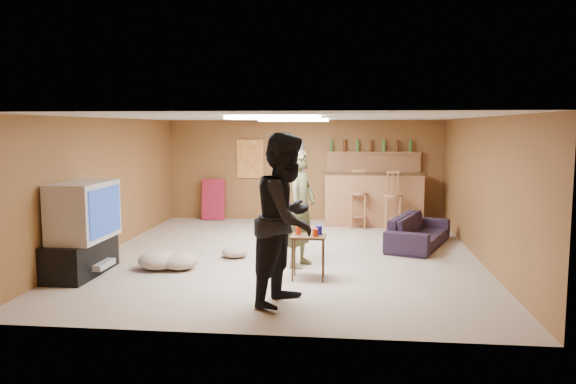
# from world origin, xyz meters

# --- Properties ---
(ground) EXTENTS (7.00, 7.00, 0.00)m
(ground) POSITION_xyz_m (0.00, 0.00, 0.00)
(ground) COLOR tan
(ground) RESTS_ON ground
(ceiling) EXTENTS (6.00, 7.00, 0.02)m
(ceiling) POSITION_xyz_m (0.00, 0.00, 2.20)
(ceiling) COLOR silver
(ceiling) RESTS_ON ground
(wall_back) EXTENTS (6.00, 0.02, 2.20)m
(wall_back) POSITION_xyz_m (0.00, 3.50, 1.10)
(wall_back) COLOR brown
(wall_back) RESTS_ON ground
(wall_front) EXTENTS (6.00, 0.02, 2.20)m
(wall_front) POSITION_xyz_m (0.00, -3.50, 1.10)
(wall_front) COLOR brown
(wall_front) RESTS_ON ground
(wall_left) EXTENTS (0.02, 7.00, 2.20)m
(wall_left) POSITION_xyz_m (-3.00, 0.00, 1.10)
(wall_left) COLOR brown
(wall_left) RESTS_ON ground
(wall_right) EXTENTS (0.02, 7.00, 2.20)m
(wall_right) POSITION_xyz_m (3.00, 0.00, 1.10)
(wall_right) COLOR brown
(wall_right) RESTS_ON ground
(tv_stand) EXTENTS (0.55, 1.30, 0.50)m
(tv_stand) POSITION_xyz_m (-2.72, -1.50, 0.25)
(tv_stand) COLOR black
(tv_stand) RESTS_ON ground
(dvd_box) EXTENTS (0.35, 0.50, 0.08)m
(dvd_box) POSITION_xyz_m (-2.50, -1.50, 0.15)
(dvd_box) COLOR #B2B2B7
(dvd_box) RESTS_ON tv_stand
(tv_body) EXTENTS (0.60, 1.10, 0.80)m
(tv_body) POSITION_xyz_m (-2.65, -1.50, 0.90)
(tv_body) COLOR #B2B2B7
(tv_body) RESTS_ON tv_stand
(tv_screen) EXTENTS (0.02, 0.95, 0.65)m
(tv_screen) POSITION_xyz_m (-2.34, -1.50, 0.90)
(tv_screen) COLOR navy
(tv_screen) RESTS_ON tv_body
(bar_counter) EXTENTS (2.00, 0.60, 1.10)m
(bar_counter) POSITION_xyz_m (1.50, 2.95, 0.55)
(bar_counter) COLOR brown
(bar_counter) RESTS_ON ground
(bar_lip) EXTENTS (2.10, 0.12, 0.05)m
(bar_lip) POSITION_xyz_m (1.50, 2.70, 1.10)
(bar_lip) COLOR #382312
(bar_lip) RESTS_ON bar_counter
(bar_shelf) EXTENTS (2.00, 0.18, 0.05)m
(bar_shelf) POSITION_xyz_m (1.50, 3.40, 1.50)
(bar_shelf) COLOR brown
(bar_shelf) RESTS_ON bar_backing
(bar_backing) EXTENTS (2.00, 0.14, 0.60)m
(bar_backing) POSITION_xyz_m (1.50, 3.42, 1.20)
(bar_backing) COLOR brown
(bar_backing) RESTS_ON bar_counter
(poster_left) EXTENTS (0.60, 0.03, 0.85)m
(poster_left) POSITION_xyz_m (-1.20, 3.46, 1.35)
(poster_left) COLOR #BF3F26
(poster_left) RESTS_ON wall_back
(poster_right) EXTENTS (0.55, 0.03, 0.80)m
(poster_right) POSITION_xyz_m (-0.30, 3.46, 1.35)
(poster_right) COLOR #334C99
(poster_right) RESTS_ON wall_back
(folding_chair_stack) EXTENTS (0.50, 0.26, 0.91)m
(folding_chair_stack) POSITION_xyz_m (-2.00, 3.30, 0.45)
(folding_chair_stack) COLOR maroon
(folding_chair_stack) RESTS_ON ground
(ceiling_panel_front) EXTENTS (1.20, 0.60, 0.04)m
(ceiling_panel_front) POSITION_xyz_m (0.00, -1.50, 2.17)
(ceiling_panel_front) COLOR white
(ceiling_panel_front) RESTS_ON ceiling
(ceiling_panel_back) EXTENTS (1.20, 0.60, 0.04)m
(ceiling_panel_back) POSITION_xyz_m (0.00, 1.20, 2.17)
(ceiling_panel_back) COLOR white
(ceiling_panel_back) RESTS_ON ceiling
(person_olive) EXTENTS (0.59, 0.73, 1.73)m
(person_olive) POSITION_xyz_m (0.28, -0.68, 0.87)
(person_olive) COLOR brown
(person_olive) RESTS_ON ground
(person_black) EXTENTS (1.03, 1.16, 1.99)m
(person_black) POSITION_xyz_m (0.27, -2.43, 0.99)
(person_black) COLOR black
(person_black) RESTS_ON ground
(sofa) EXTENTS (1.32, 1.97, 0.54)m
(sofa) POSITION_xyz_m (2.19, 0.90, 0.27)
(sofa) COLOR black
(sofa) RESTS_ON ground
(tray_table) EXTENTS (0.47, 0.38, 0.60)m
(tray_table) POSITION_xyz_m (0.45, -1.39, 0.30)
(tray_table) COLOR #382312
(tray_table) RESTS_ON ground
(cup_red_near) EXTENTS (0.10, 0.10, 0.11)m
(cup_red_near) POSITION_xyz_m (0.31, -1.33, 0.65)
(cup_red_near) COLOR red
(cup_red_near) RESTS_ON tray_table
(cup_red_far) EXTENTS (0.09, 0.09, 0.11)m
(cup_red_far) POSITION_xyz_m (0.54, -1.46, 0.65)
(cup_red_far) COLOR red
(cup_red_far) RESTS_ON tray_table
(cup_blue) EXTENTS (0.10, 0.10, 0.12)m
(cup_blue) POSITION_xyz_m (0.59, -1.31, 0.66)
(cup_blue) COLOR #181590
(cup_blue) RESTS_ON tray_table
(bar_stool_left) EXTENTS (0.45, 0.45, 1.24)m
(bar_stool_left) POSITION_xyz_m (1.18, 2.54, 0.62)
(bar_stool_left) COLOR brown
(bar_stool_left) RESTS_ON ground
(bar_stool_right) EXTENTS (0.44, 0.44, 1.28)m
(bar_stool_right) POSITION_xyz_m (1.85, 2.30, 0.64)
(bar_stool_right) COLOR brown
(bar_stool_right) RESTS_ON ground
(cushion_near_tv) EXTENTS (0.76, 0.76, 0.27)m
(cushion_near_tv) POSITION_xyz_m (-1.75, -1.09, 0.13)
(cushion_near_tv) COLOR gray
(cushion_near_tv) RESTS_ON ground
(cushion_mid) EXTENTS (0.52, 0.52, 0.19)m
(cushion_mid) POSITION_xyz_m (-0.80, -0.25, 0.09)
(cushion_mid) COLOR gray
(cushion_mid) RESTS_ON ground
(cushion_far) EXTENTS (0.70, 0.70, 0.24)m
(cushion_far) POSITION_xyz_m (-1.45, -1.07, 0.12)
(cushion_far) COLOR gray
(cushion_far) RESTS_ON ground
(bottle_row) EXTENTS (1.76, 0.08, 0.26)m
(bottle_row) POSITION_xyz_m (1.44, 3.38, 1.65)
(bottle_row) COLOR #3F7233
(bottle_row) RESTS_ON bar_shelf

